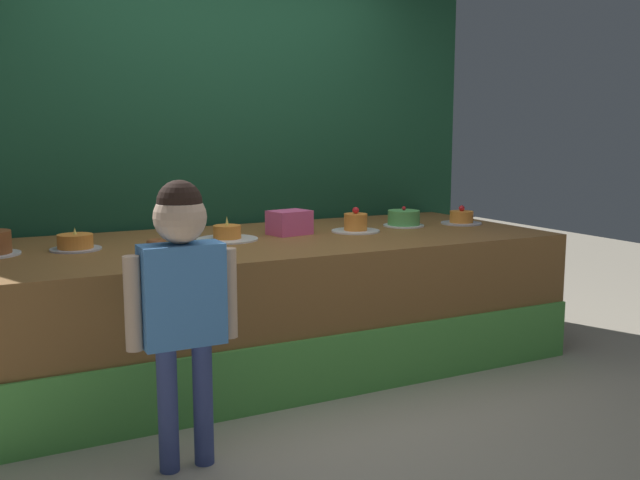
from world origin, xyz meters
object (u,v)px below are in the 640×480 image
object	(u,v)px
child_figure	(182,285)
cake_left	(75,243)
cake_center_left	(227,235)
cake_far_right	(461,218)
donut	(156,242)
cake_right	(404,219)
cake_center_right	(356,224)
pink_box	(289,222)

from	to	relation	value
child_figure	cake_left	world-z (taller)	child_figure
cake_center_left	cake_far_right	distance (m)	1.67
donut	cake_right	distance (m)	1.67
donut	cake_right	world-z (taller)	cake_right
donut	cake_center_right	world-z (taller)	cake_center_right
donut	cake_far_right	distance (m)	2.08
donut	cake_left	distance (m)	0.42
cake_center_left	cake_right	xyz separation A→B (m)	(1.25, 0.04, 0.02)
child_figure	cake_center_right	world-z (taller)	child_figure
pink_box	cake_far_right	bearing A→B (deg)	-3.79
cake_far_right	donut	bearing A→B (deg)	179.21
child_figure	donut	distance (m)	1.13
cake_left	cake_right	bearing A→B (deg)	0.15
pink_box	cake_center_right	size ratio (longest dim) A/B	0.78
cake_right	cake_left	bearing A→B (deg)	-179.85
child_figure	donut	bearing A→B (deg)	81.03
donut	pink_box	bearing A→B (deg)	3.72
pink_box	cake_right	world-z (taller)	pink_box
cake_center_right	cake_far_right	distance (m)	0.83
cake_left	cake_center_right	size ratio (longest dim) A/B	0.88
pink_box	donut	xyz separation A→B (m)	(-0.83, -0.05, -0.06)
cake_far_right	cake_right	bearing A→B (deg)	169.18
cake_left	cake_right	distance (m)	2.08
child_figure	donut	xyz separation A→B (m)	(0.18, 1.11, 0.01)
donut	cake_right	bearing A→B (deg)	1.75
cake_left	cake_far_right	bearing A→B (deg)	-1.70
cake_left	donut	bearing A→B (deg)	-6.22
cake_left	cake_right	size ratio (longest dim) A/B	0.98
cake_right	child_figure	bearing A→B (deg)	-147.73
cake_center_left	pink_box	bearing A→B (deg)	6.21
donut	cake_center_right	xyz separation A→B (m)	(1.25, -0.03, 0.03)
cake_center_left	donut	bearing A→B (deg)	-178.78
child_figure	cake_left	distance (m)	1.18
cake_left	cake_center_right	xyz separation A→B (m)	(1.67, -0.08, 0.01)
child_figure	cake_far_right	xyz separation A→B (m)	(2.26, 1.08, 0.03)
donut	cake_center_left	world-z (taller)	cake_center_left
cake_center_right	cake_far_right	bearing A→B (deg)	0.23
donut	cake_center_left	xyz separation A→B (m)	(0.42, 0.01, 0.01)
donut	cake_center_left	bearing A→B (deg)	1.22
cake_center_right	cake_right	size ratio (longest dim) A/B	1.12
cake_right	cake_far_right	size ratio (longest dim) A/B	0.99
cake_center_right	cake_right	distance (m)	0.42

